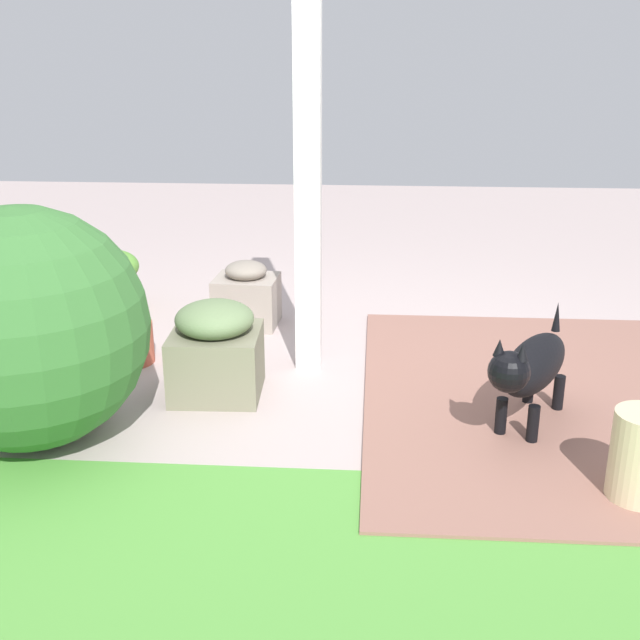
{
  "coord_description": "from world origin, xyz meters",
  "views": [
    {
      "loc": [
        -0.18,
        3.84,
        1.65
      ],
      "look_at": [
        0.09,
        -0.03,
        0.3
      ],
      "focal_mm": 43.95,
      "sensor_mm": 36.0,
      "label": 1
    }
  ],
  "objects_px": {
    "porch_pillar": "(308,161)",
    "round_shrub": "(26,328)",
    "stone_planter_nearest": "(247,296)",
    "dog": "(531,367)",
    "stone_planter_mid": "(216,350)",
    "terracotta_pot_broad": "(112,276)",
    "terracotta_pot_spiky": "(127,311)"
  },
  "relations": [
    {
      "from": "porch_pillar",
      "to": "round_shrub",
      "type": "relative_size",
      "value": 2.12
    },
    {
      "from": "stone_planter_nearest",
      "to": "stone_planter_mid",
      "type": "bearing_deg",
      "value": 90.75
    },
    {
      "from": "porch_pillar",
      "to": "dog",
      "type": "distance_m",
      "value": 1.49
    },
    {
      "from": "round_shrub",
      "to": "dog",
      "type": "distance_m",
      "value": 2.2
    },
    {
      "from": "stone_planter_nearest",
      "to": "round_shrub",
      "type": "height_order",
      "value": "round_shrub"
    },
    {
      "from": "terracotta_pot_spiky",
      "to": "terracotta_pot_broad",
      "type": "xyz_separation_m",
      "value": [
        0.37,
        -0.86,
        -0.06
      ]
    },
    {
      "from": "dog",
      "to": "stone_planter_nearest",
      "type": "bearing_deg",
      "value": -41.32
    },
    {
      "from": "stone_planter_mid",
      "to": "dog",
      "type": "distance_m",
      "value": 1.51
    },
    {
      "from": "terracotta_pot_broad",
      "to": "dog",
      "type": "height_order",
      "value": "dog"
    },
    {
      "from": "stone_planter_nearest",
      "to": "round_shrub",
      "type": "bearing_deg",
      "value": 66.29
    },
    {
      "from": "round_shrub",
      "to": "terracotta_pot_spiky",
      "type": "distance_m",
      "value": 0.94
    },
    {
      "from": "porch_pillar",
      "to": "terracotta_pot_spiky",
      "type": "relative_size",
      "value": 3.51
    },
    {
      "from": "terracotta_pot_broad",
      "to": "dog",
      "type": "relative_size",
      "value": 0.56
    },
    {
      "from": "stone_planter_mid",
      "to": "terracotta_pot_spiky",
      "type": "height_order",
      "value": "terracotta_pot_spiky"
    },
    {
      "from": "dog",
      "to": "round_shrub",
      "type": "bearing_deg",
      "value": 6.59
    },
    {
      "from": "porch_pillar",
      "to": "dog",
      "type": "height_order",
      "value": "porch_pillar"
    },
    {
      "from": "stone_planter_mid",
      "to": "porch_pillar",
      "type": "bearing_deg",
      "value": -136.51
    },
    {
      "from": "stone_planter_mid",
      "to": "round_shrub",
      "type": "height_order",
      "value": "round_shrub"
    },
    {
      "from": "terracotta_pot_broad",
      "to": "terracotta_pot_spiky",
      "type": "bearing_deg",
      "value": 113.22
    },
    {
      "from": "stone_planter_nearest",
      "to": "terracotta_pot_broad",
      "type": "height_order",
      "value": "stone_planter_nearest"
    },
    {
      "from": "stone_planter_mid",
      "to": "terracotta_pot_broad",
      "type": "distance_m",
      "value": 1.55
    },
    {
      "from": "stone_planter_mid",
      "to": "stone_planter_nearest",
      "type": "bearing_deg",
      "value": -89.25
    },
    {
      "from": "porch_pillar",
      "to": "dog",
      "type": "relative_size",
      "value": 3.05
    },
    {
      "from": "stone_planter_mid",
      "to": "dog",
      "type": "xyz_separation_m",
      "value": [
        -1.48,
        0.28,
        0.07
      ]
    },
    {
      "from": "porch_pillar",
      "to": "round_shrub",
      "type": "bearing_deg",
      "value": 39.68
    },
    {
      "from": "stone_planter_mid",
      "to": "dog",
      "type": "height_order",
      "value": "dog"
    },
    {
      "from": "porch_pillar",
      "to": "terracotta_pot_spiky",
      "type": "bearing_deg",
      "value": 1.6
    },
    {
      "from": "stone_planter_nearest",
      "to": "round_shrub",
      "type": "relative_size",
      "value": 0.39
    },
    {
      "from": "terracotta_pot_spiky",
      "to": "dog",
      "type": "bearing_deg",
      "value": 162.17
    },
    {
      "from": "terracotta_pot_spiky",
      "to": "dog",
      "type": "height_order",
      "value": "terracotta_pot_spiky"
    },
    {
      "from": "stone_planter_mid",
      "to": "terracotta_pot_spiky",
      "type": "bearing_deg",
      "value": -34.01
    },
    {
      "from": "round_shrub",
      "to": "terracotta_pot_broad",
      "type": "height_order",
      "value": "round_shrub"
    }
  ]
}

